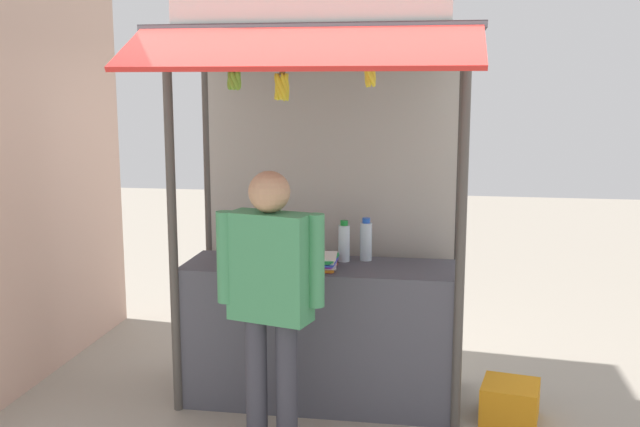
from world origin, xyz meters
TOP-DOWN VIEW (x-y plane):
  - ground_plane at (0.00, 0.00)m, footprint 20.00×20.00m
  - stall_counter at (0.00, 0.00)m, footprint 1.83×0.60m
  - stall_structure at (0.00, 0.13)m, footprint 2.03×1.50m
  - water_bottle_back_right at (-0.08, 0.11)m, footprint 0.08×0.08m
  - water_bottle_far_right at (0.15, 0.13)m, footprint 0.08×0.08m
  - water_bottle_far_left at (0.29, 0.18)m, footprint 0.08×0.08m
  - magazine_stack_back_left at (-0.29, -0.22)m, footprint 0.20×0.27m
  - magazine_stack_rear_center at (0.03, -0.10)m, footprint 0.21×0.31m
  - banana_bunch_inner_right at (-0.16, -0.40)m, footprint 0.11×0.12m
  - banana_bunch_inner_left at (-0.46, -0.40)m, footprint 0.10×0.10m
  - banana_bunch_rightmost at (0.36, -0.40)m, footprint 0.09×0.09m
  - vendor_person at (-0.17, -0.72)m, footprint 0.63×0.32m
  - plastic_crate at (1.27, -0.11)m, footprint 0.41×0.41m
  - neighbour_wall at (-2.18, 0.30)m, footprint 0.20×2.40m

SIDE VIEW (x-z plane):
  - ground_plane at x=0.00m, z-range 0.00..0.00m
  - plastic_crate at x=1.27m, z-range 0.00..0.25m
  - stall_counter at x=0.00m, z-range 0.00..0.96m
  - magazine_stack_back_left at x=-0.29m, z-range 0.96..1.01m
  - magazine_stack_rear_center at x=0.03m, z-range 0.96..1.05m
  - vendor_person at x=-0.17m, z-range 0.17..1.85m
  - water_bottle_back_right at x=-0.08m, z-range 0.95..1.24m
  - water_bottle_far_right at x=0.15m, z-range 0.95..1.24m
  - water_bottle_far_left at x=0.29m, z-range 0.95..1.25m
  - neighbour_wall at x=-2.18m, z-range 0.00..3.29m
  - stall_structure at x=0.00m, z-range 0.28..3.14m
  - banana_bunch_inner_right at x=-0.16m, z-range 1.98..2.30m
  - banana_bunch_inner_left at x=-0.46m, z-range 2.05..2.31m
  - banana_bunch_rightmost at x=0.36m, z-range 2.09..2.32m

